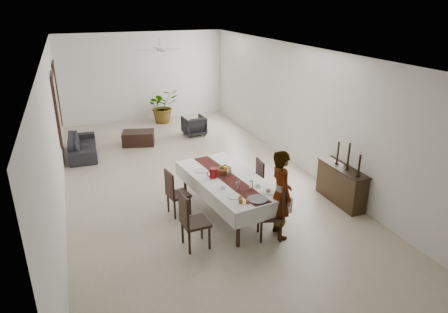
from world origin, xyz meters
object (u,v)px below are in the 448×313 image
Objects in this scene: red_pitcher at (213,173)px; dining_table_top at (228,180)px; sideboard_body at (341,185)px; sofa at (82,146)px; woman at (281,194)px.

dining_table_top is at bearing -23.33° from red_pitcher.
red_pitcher is 0.16× the size of sideboard_body.
dining_table_top is at bearing -147.75° from sofa.
sideboard_body is (2.80, -0.58, -0.51)m from red_pitcher.
red_pitcher is at bearing 149.04° from dining_table_top.
sofa is at bearing 135.45° from sideboard_body.
woman is 6.77m from sofa.
sofa is (-2.43, 4.58, -0.63)m from red_pitcher.
dining_table_top is at bearing 169.72° from sideboard_body.
woman is at bearing -70.87° from dining_table_top.
red_pitcher is at bearing 168.32° from sideboard_body.
dining_table_top is 1.32× the size of sofa.
dining_table_top reaches higher than sofa.
woman is 1.29× the size of sideboard_body.
sideboard_body is at bearing -17.91° from dining_table_top.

